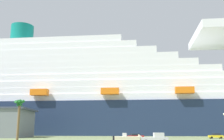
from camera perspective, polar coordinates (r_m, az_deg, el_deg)
The scene contains 7 objects.
ground_plane at distance 100.34m, azimuth -5.05°, elevation -13.83°, with size 600.00×600.00×0.00m, color #66754C.
cruise_ship at distance 143.29m, azimuth -7.23°, elevation -5.76°, with size 278.17×63.13×66.50m.
pickup_truck at distance 58.63m, azimuth 8.96°, elevation -13.89°, with size 5.62×2.32×2.20m.
small_boat_on_trailer at distance 58.00m, azimuth 3.87°, elevation -14.11°, with size 7.27×2.28×2.15m.
palm_tree at distance 75.43m, azimuth -18.74°, elevation -7.49°, with size 2.87×2.95×10.47m.
parked_car_red_hatchback at distance 85.44m, azimuth 4.95°, elevation -13.56°, with size 4.91×2.69×1.58m.
parked_car_yellow_taxi at distance 94.94m, azimuth 20.80°, elevation -12.70°, with size 4.52×2.37×1.58m.
Camera 1 is at (7.88, -69.99, 2.89)m, focal length 43.92 mm.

